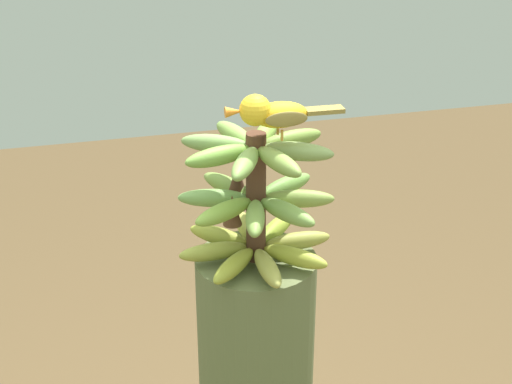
# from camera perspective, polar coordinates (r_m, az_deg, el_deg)

# --- Properties ---
(banana_bunch) EXTENTS (0.30, 0.30, 0.26)m
(banana_bunch) POSITION_cam_1_polar(r_m,az_deg,el_deg) (1.41, -0.06, -0.46)
(banana_bunch) COLOR #4C2D1E
(banana_bunch) RESTS_ON banana_tree
(perched_bird) EXTENTS (0.21, 0.06, 0.08)m
(perched_bird) POSITION_cam_1_polar(r_m,az_deg,el_deg) (1.32, 1.16, 5.92)
(perched_bird) COLOR #C68933
(perched_bird) RESTS_ON banana_bunch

